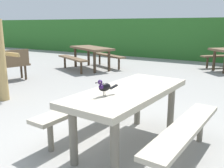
# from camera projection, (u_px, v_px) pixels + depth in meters

# --- Properties ---
(ground_plane) EXTENTS (60.00, 60.00, 0.00)m
(ground_plane) POSITION_uv_depth(u_px,v_px,m) (107.00, 140.00, 3.29)
(ground_plane) COLOR gray
(hedge_wall) EXTENTS (28.00, 1.90, 1.75)m
(hedge_wall) POSITION_uv_depth(u_px,v_px,m) (220.00, 39.00, 10.53)
(hedge_wall) COLOR #2D6B28
(hedge_wall) RESTS_ON ground
(picnic_table_foreground) EXTENTS (1.78, 1.84, 0.74)m
(picnic_table_foreground) POSITION_uv_depth(u_px,v_px,m) (129.00, 104.00, 3.01)
(picnic_table_foreground) COLOR #B2A893
(picnic_table_foreground) RESTS_ON ground
(bird_grackle) EXTENTS (0.14, 0.27, 0.18)m
(bird_grackle) POSITION_uv_depth(u_px,v_px,m) (104.00, 87.00, 2.66)
(bird_grackle) COLOR black
(bird_grackle) RESTS_ON picnic_table_foreground
(picnic_table_mid_right) EXTENTS (2.27, 2.25, 0.74)m
(picnic_table_mid_right) POSITION_uv_depth(u_px,v_px,m) (91.00, 53.00, 8.43)
(picnic_table_mid_right) COLOR brown
(picnic_table_mid_right) RESTS_ON ground
(stalk_post_left_side) EXTENTS (0.55, 0.55, 1.59)m
(stalk_post_left_side) POSITION_uv_depth(u_px,v_px,m) (0.00, 60.00, 4.87)
(stalk_post_left_side) COLOR tan
(stalk_post_left_side) RESTS_ON ground
(park_bench_side) EXTENTS (0.87, 1.47, 0.84)m
(park_bench_side) POSITION_uv_depth(u_px,v_px,m) (2.00, 64.00, 6.49)
(park_bench_side) COLOR brown
(park_bench_side) RESTS_ON ground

